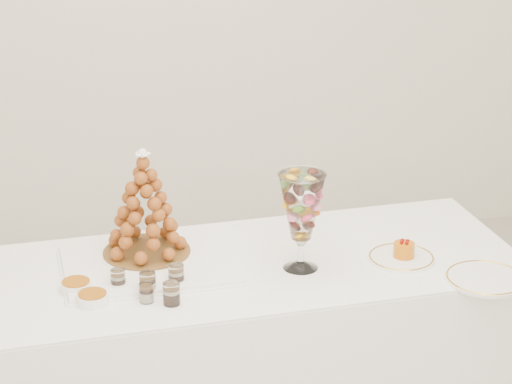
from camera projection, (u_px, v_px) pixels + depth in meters
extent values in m
cube|color=white|center=(250.00, 354.00, 3.51)|extent=(1.89, 0.84, 0.69)
cube|color=white|center=(250.00, 264.00, 3.38)|extent=(1.88, 0.84, 0.01)
cube|color=white|center=(149.00, 265.00, 3.34)|extent=(0.58, 0.45, 0.02)
cylinder|color=white|center=(301.00, 265.00, 3.34)|extent=(0.12, 0.12, 0.02)
cylinder|color=white|center=(301.00, 251.00, 3.32)|extent=(0.02, 0.02, 0.08)
sphere|color=white|center=(301.00, 240.00, 3.31)|extent=(0.04, 0.04, 0.04)
cylinder|color=white|center=(401.00, 258.00, 3.40)|extent=(0.23, 0.23, 0.01)
cylinder|color=white|center=(485.00, 279.00, 3.25)|extent=(0.26, 0.26, 0.01)
cylinder|color=white|center=(118.00, 279.00, 3.19)|extent=(0.06, 0.06, 0.06)
cylinder|color=white|center=(148.00, 283.00, 3.16)|extent=(0.06, 0.06, 0.07)
cylinder|color=white|center=(176.00, 275.00, 3.21)|extent=(0.06, 0.06, 0.07)
cylinder|color=white|center=(147.00, 293.00, 3.11)|extent=(0.06, 0.06, 0.06)
cylinder|color=white|center=(171.00, 294.00, 3.09)|extent=(0.06, 0.06, 0.07)
cylinder|color=white|center=(76.00, 286.00, 3.18)|extent=(0.10, 0.10, 0.03)
cylinder|color=white|center=(93.00, 299.00, 3.10)|extent=(0.10, 0.10, 0.03)
cylinder|color=brown|center=(147.00, 252.00, 3.41)|extent=(0.30, 0.30, 0.01)
cone|color=brown|center=(145.00, 202.00, 3.34)|extent=(0.29, 0.29, 0.36)
sphere|color=white|center=(143.00, 154.00, 3.28)|extent=(0.04, 0.04, 0.04)
cylinder|color=#CA6509|center=(404.00, 250.00, 3.39)|extent=(0.07, 0.07, 0.05)
sphere|color=#7F0704|center=(407.00, 241.00, 3.39)|extent=(0.01, 0.01, 0.01)
sphere|color=#7F0704|center=(402.00, 240.00, 3.39)|extent=(0.01, 0.01, 0.01)
sphere|color=#7F0704|center=(401.00, 242.00, 3.37)|extent=(0.01, 0.01, 0.01)
sphere|color=#7F0704|center=(407.00, 243.00, 3.37)|extent=(0.01, 0.01, 0.01)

